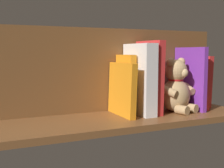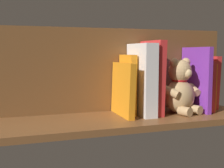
# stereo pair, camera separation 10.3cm
# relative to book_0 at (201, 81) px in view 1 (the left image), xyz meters

# --- Properties ---
(ground_plane) EXTENTS (1.04, 0.29, 0.02)m
(ground_plane) POSITION_rel_book_0_xyz_m (0.44, 0.05, -0.12)
(ground_plane) COLOR brown
(shelf_back_panel) EXTENTS (1.04, 0.02, 0.32)m
(shelf_back_panel) POSITION_rel_book_0_xyz_m (0.44, -0.07, 0.05)
(shelf_back_panel) COLOR brown
(shelf_back_panel) RESTS_ON ground_plane
(book_0) EXTENTS (0.03, 0.12, 0.21)m
(book_0) POSITION_rel_book_0_xyz_m (0.00, 0.00, 0.00)
(book_0) COLOR red
(book_0) RESTS_ON ground_plane
(book_1) EXTENTS (0.02, 0.13, 0.18)m
(book_1) POSITION_rel_book_0_xyz_m (0.03, 0.01, -0.01)
(book_1) COLOR orange
(book_1) RESTS_ON ground_plane
(book_2) EXTENTS (0.02, 0.16, 0.19)m
(book_2) POSITION_rel_book_0_xyz_m (0.06, 0.02, -0.01)
(book_2) COLOR red
(book_2) RESTS_ON ground_plane
(book_3) EXTENTS (0.02, 0.18, 0.25)m
(book_3) POSITION_rel_book_0_xyz_m (0.08, 0.03, 0.02)
(book_3) COLOR purple
(book_3) RESTS_ON ground_plane
(teddy_bear) EXTENTS (0.16, 0.15, 0.21)m
(teddy_bear) POSITION_rel_book_0_xyz_m (0.17, 0.06, -0.02)
(teddy_bear) COLOR tan
(teddy_bear) RESTS_ON ground_plane
(book_4) EXTENTS (0.03, 0.17, 0.27)m
(book_4) POSITION_rel_book_0_xyz_m (0.27, 0.03, 0.03)
(book_4) COLOR red
(book_4) RESTS_ON ground_plane
(dictionary_thick_white) EXTENTS (0.05, 0.18, 0.26)m
(dictionary_thick_white) POSITION_rel_book_0_xyz_m (0.32, 0.03, 0.02)
(dictionary_thick_white) COLOR white
(dictionary_thick_white) RESTS_ON ground_plane
(book_5) EXTENTS (0.02, 0.12, 0.22)m
(book_5) POSITION_rel_book_0_xyz_m (0.36, 0.00, 0.00)
(book_5) COLOR orange
(book_5) RESTS_ON ground_plane
(book_6) EXTENTS (0.03, 0.18, 0.19)m
(book_6) POSITION_rel_book_0_xyz_m (0.39, 0.03, -0.01)
(book_6) COLOR orange
(book_6) RESTS_ON ground_plane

